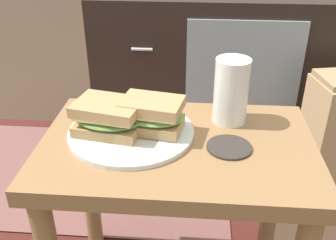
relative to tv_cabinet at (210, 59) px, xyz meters
The scene contains 8 objects.
side_table 0.96m from the tv_cabinet, 95.41° to the right, with size 0.56×0.36×0.46m.
tv_cabinet is the anchor object (origin of this frame).
area_rug 0.72m from the tv_cabinet, 133.51° to the right, with size 1.27×0.76×0.01m.
plate 0.96m from the tv_cabinet, 101.49° to the right, with size 0.26×0.26×0.01m, color silver.
sandwich_front 0.98m from the tv_cabinet, 103.96° to the right, with size 0.16×0.13×0.07m.
sandwich_back 0.95m from the tv_cabinet, 98.94° to the right, with size 0.15×0.11×0.07m.
beer_glass 0.88m from the tv_cabinet, 88.71° to the right, with size 0.08×0.08×0.14m.
coaster 0.98m from the tv_cabinet, 89.18° to the right, with size 0.09×0.09×0.01m, color #332D28.
Camera 1 is at (0.03, -0.67, 0.88)m, focal length 41.44 mm.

